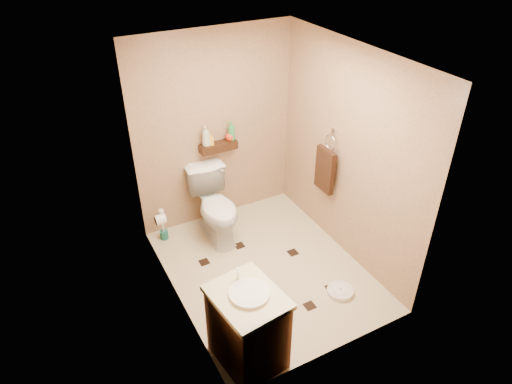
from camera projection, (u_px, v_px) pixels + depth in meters
ground at (265, 269)px, 5.14m from camera, size 2.50×2.50×0.00m
wall_back at (215, 130)px, 5.42m from camera, size 2.00×0.04×2.40m
wall_front at (344, 251)px, 3.57m from camera, size 2.00×0.04×2.40m
wall_left at (169, 205)px, 4.10m from camera, size 0.04×2.50×2.40m
wall_right at (348, 156)px, 4.89m from camera, size 0.04×2.50×2.40m
ceiling at (268, 57)px, 3.84m from camera, size 2.00×2.50×0.02m
wall_shelf at (219, 147)px, 5.46m from camera, size 0.46×0.14×0.10m
floor_accents at (270, 273)px, 5.09m from camera, size 1.16×1.31×0.01m
toilet at (216, 206)px, 5.45m from camera, size 0.51×0.85×0.85m
vanity at (248, 327)px, 3.94m from camera, size 0.61×0.71×0.91m
bathroom_scale at (340, 291)px, 4.82m from camera, size 0.34×0.34×0.06m
toilet_brush at (163, 228)px, 5.53m from camera, size 0.10×0.10×0.44m
towel_ring at (325, 168)px, 5.18m from camera, size 0.12×0.30×0.76m
toilet_paper at (160, 219)px, 4.93m from camera, size 0.12×0.11×0.12m
bottle_a at (206, 136)px, 5.30m from camera, size 0.14×0.14×0.25m
bottle_b at (210, 139)px, 5.35m from camera, size 0.08×0.08×0.15m
bottle_c at (230, 135)px, 5.45m from camera, size 0.15×0.15×0.13m
bottle_d at (231, 131)px, 5.43m from camera, size 0.12×0.12×0.24m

